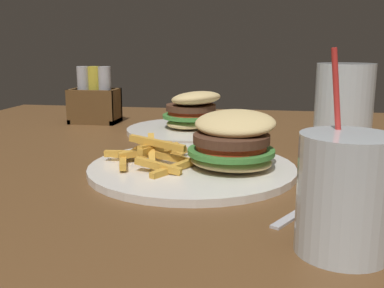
# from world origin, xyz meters

# --- Properties ---
(dining_table) EXTENTS (1.29, 1.14, 0.73)m
(dining_table) POSITION_xyz_m (0.00, 0.00, 0.65)
(dining_table) COLOR brown
(dining_table) RESTS_ON ground_plane
(meal_plate_near) EXTENTS (0.29, 0.29, 0.09)m
(meal_plate_near) POSITION_xyz_m (0.00, -0.08, 0.76)
(meal_plate_near) COLOR white
(meal_plate_near) RESTS_ON dining_table
(beer_glass) EXTENTS (0.09, 0.09, 0.15)m
(beer_glass) POSITION_xyz_m (0.20, 0.06, 0.80)
(beer_glass) COLOR silver
(beer_glass) RESTS_ON dining_table
(juice_glass) EXTENTS (0.08, 0.08, 0.17)m
(juice_glass) POSITION_xyz_m (0.15, -0.30, 0.78)
(juice_glass) COLOR silver
(juice_glass) RESTS_ON dining_table
(spoon) EXTENTS (0.11, 0.16, 0.01)m
(spoon) POSITION_xyz_m (0.16, -0.15, 0.74)
(spoon) COLOR silver
(spoon) RESTS_ON dining_table
(meal_plate_far) EXTENTS (0.26, 0.26, 0.09)m
(meal_plate_far) POSITION_xyz_m (-0.07, 0.21, 0.76)
(meal_plate_far) COLOR white
(meal_plate_far) RESTS_ON dining_table
(condiment_caddy) EXTENTS (0.11, 0.07, 0.13)m
(condiment_caddy) POSITION_xyz_m (-0.31, 0.30, 0.78)
(condiment_caddy) COLOR brown
(condiment_caddy) RESTS_ON dining_table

